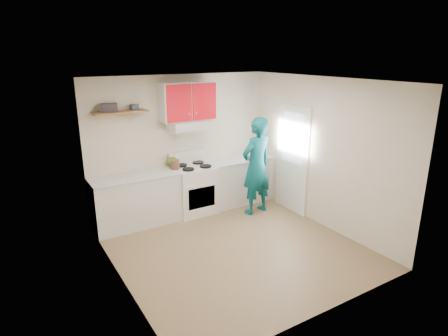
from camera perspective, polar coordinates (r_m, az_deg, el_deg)
floor at (r=6.18m, az=1.50°, el=-11.75°), size 3.80×3.80×0.00m
ceiling at (r=5.43m, az=1.72°, el=13.04°), size 3.60×3.80×0.04m
back_wall at (r=7.29m, az=-6.57°, el=3.60°), size 3.60×0.04×2.60m
front_wall at (r=4.31m, az=15.58°, el=-6.55°), size 3.60×0.04×2.60m
left_wall at (r=4.98m, az=-16.09°, el=-3.35°), size 0.04×3.80×2.60m
right_wall at (r=6.79m, az=14.46°, el=2.18°), size 0.04×3.80×2.60m
door at (r=7.33m, az=10.29°, el=1.30°), size 0.05×0.85×2.05m
door_glass at (r=7.21m, az=10.30°, el=4.52°), size 0.01×0.55×0.95m
counter_left at (r=6.91m, az=-13.11°, el=-4.89°), size 1.52×0.60×0.90m
counter_right at (r=7.81m, az=2.18°, el=-1.88°), size 1.32×0.60×0.90m
stove at (r=7.29m, az=-4.55°, el=-3.24°), size 0.76×0.65×0.92m
range_hood at (r=7.05m, az=-5.17°, el=6.48°), size 0.76×0.44×0.15m
upper_cabinets at (r=7.04m, az=-5.47°, el=9.95°), size 1.02×0.33×0.70m
shelf at (r=6.62m, az=-15.36°, el=8.11°), size 0.90×0.30×0.04m
books at (r=6.58m, az=-16.91°, el=8.69°), size 0.30×0.26×0.14m
tin at (r=6.71m, az=-13.36°, el=8.93°), size 0.17×0.17×0.09m
kettle at (r=7.19m, az=-7.81°, el=1.00°), size 0.24×0.24×0.19m
crock at (r=7.00m, az=-7.37°, el=0.43°), size 0.16×0.16×0.19m
cutting_board at (r=7.61m, az=1.64°, el=1.25°), size 0.32×0.27×0.02m
silicone_mat at (r=7.86m, az=4.80°, el=1.65°), size 0.32×0.28×0.01m
person at (r=7.13m, az=4.90°, el=0.28°), size 0.74×0.54×1.86m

